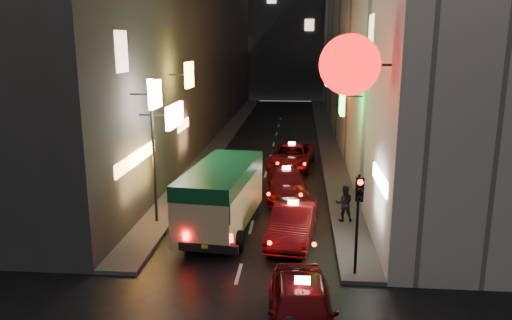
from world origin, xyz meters
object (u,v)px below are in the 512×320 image
(minibus, at_px, (222,190))
(traffic_light, at_px, (359,204))
(taxi_near, at_px, (302,305))
(lamp_post, at_px, (153,142))

(minibus, distance_m, traffic_light, 6.67)
(minibus, bearing_deg, traffic_light, -38.08)
(taxi_near, bearing_deg, lamp_post, 128.38)
(traffic_light, bearing_deg, lamp_post, 151.09)
(minibus, distance_m, lamp_post, 3.60)
(taxi_near, distance_m, lamp_post, 10.65)
(minibus, relative_size, traffic_light, 1.93)
(lamp_post, bearing_deg, traffic_light, -28.91)
(traffic_light, distance_m, lamp_post, 9.42)
(minibus, distance_m, taxi_near, 8.36)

